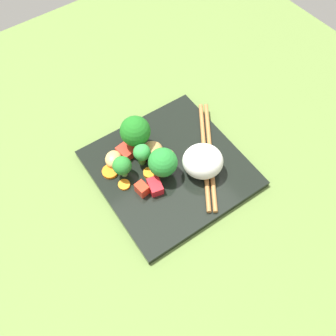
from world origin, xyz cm
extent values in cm
cube|color=#597335|center=(0.00, 0.00, -1.00)|extent=(110.00, 110.00, 2.00)
cube|color=black|center=(0.00, 0.00, 0.62)|extent=(25.90, 25.90, 1.23)
ellipsoid|color=white|center=(3.98, 4.07, 4.18)|extent=(9.42, 9.49, 5.89)
cylinder|color=#75C15F|center=(-3.38, -7.50, 2.20)|extent=(1.18, 1.40, 2.06)
sphere|color=#27772B|center=(-3.40, -7.53, 4.25)|extent=(3.30, 3.30, 3.30)
cylinder|color=#6D9F4A|center=(0.46, -1.57, 2.20)|extent=(2.25, 2.28, 2.09)
sphere|color=#237A2D|center=(0.54, -1.86, 4.99)|extent=(5.03, 5.03, 5.03)
cylinder|color=#519B38|center=(-3.71, -3.55, 2.48)|extent=(1.45, 1.69, 2.61)
sphere|color=green|center=(-3.44, -3.43, 4.64)|extent=(3.06, 3.06, 3.06)
cylinder|color=#6DA142|center=(-6.97, -2.48, 2.89)|extent=(3.05, 3.23, 3.66)
sphere|color=#1B681B|center=(-6.95, -2.34, 6.09)|extent=(5.40, 5.40, 5.40)
cylinder|color=orange|center=(-0.82, -3.78, 1.59)|extent=(2.54, 2.54, 0.72)
cylinder|color=orange|center=(-1.58, -8.62, 1.44)|extent=(2.09, 2.09, 0.41)
cylinder|color=orange|center=(-5.23, -9.20, 1.52)|extent=(3.99, 3.99, 0.57)
cube|color=red|center=(2.17, -4.70, 2.12)|extent=(3.41, 2.77, 1.77)
cube|color=red|center=(1.35, -6.84, 2.30)|extent=(2.29, 1.90, 2.13)
cube|color=red|center=(-6.92, -4.49, 2.03)|extent=(3.39, 3.43, 1.60)
ellipsoid|color=tan|center=(-4.10, -0.96, 2.55)|extent=(4.74, 4.99, 2.64)
ellipsoid|color=tan|center=(-6.70, -7.49, 2.27)|extent=(4.53, 4.49, 2.07)
ellipsoid|color=#BB9048|center=(-1.36, 0.00, 2.43)|extent=(3.51, 4.23, 2.39)
cylinder|color=#A06937|center=(2.34, 7.43, 1.63)|extent=(19.35, 14.16, 0.80)
cylinder|color=#A06937|center=(1.73, 6.57, 1.63)|extent=(19.35, 14.16, 0.80)
camera|label=1|loc=(28.18, -21.06, 56.77)|focal=39.41mm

